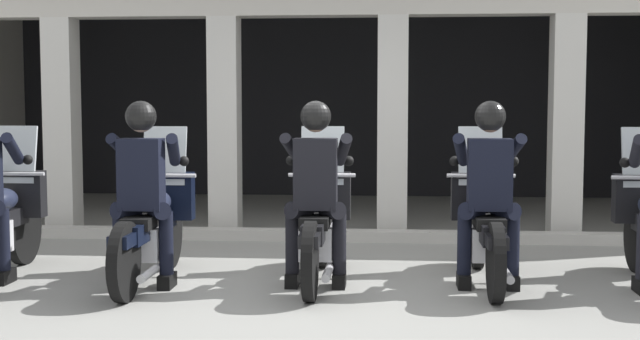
{
  "coord_description": "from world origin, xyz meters",
  "views": [
    {
      "loc": [
        0.62,
        -7.41,
        1.6
      ],
      "look_at": [
        0.0,
        0.22,
        0.96
      ],
      "focal_mm": 48.13,
      "sensor_mm": 36.0,
      "label": 1
    }
  ],
  "objects_px": {
    "police_officer_left": "(142,178)",
    "motorcycle_center": "(319,224)",
    "motorcycle_left": "(153,224)",
    "police_officer_center": "(316,177)",
    "police_officer_right": "(489,178)",
    "motorcycle_right": "(485,225)"
  },
  "relations": [
    {
      "from": "motorcycle_left",
      "to": "police_officer_right",
      "type": "xyz_separation_m",
      "value": [
        2.91,
        -0.08,
        0.44
      ]
    },
    {
      "from": "motorcycle_left",
      "to": "police_officer_center",
      "type": "height_order",
      "value": "police_officer_center"
    },
    {
      "from": "police_officer_center",
      "to": "motorcycle_left",
      "type": "bearing_deg",
      "value": 179.59
    },
    {
      "from": "police_officer_left",
      "to": "motorcycle_center",
      "type": "distance_m",
      "value": 1.58
    },
    {
      "from": "police_officer_right",
      "to": "motorcycle_center",
      "type": "bearing_deg",
      "value": 171.5
    },
    {
      "from": "motorcycle_right",
      "to": "police_officer_right",
      "type": "distance_m",
      "value": 0.52
    },
    {
      "from": "motorcycle_left",
      "to": "police_officer_left",
      "type": "bearing_deg",
      "value": -88.33
    },
    {
      "from": "police_officer_left",
      "to": "police_officer_right",
      "type": "bearing_deg",
      "value": 6.0
    },
    {
      "from": "motorcycle_left",
      "to": "police_officer_right",
      "type": "relative_size",
      "value": 1.29
    },
    {
      "from": "police_officer_left",
      "to": "police_officer_center",
      "type": "bearing_deg",
      "value": 7.72
    },
    {
      "from": "motorcycle_left",
      "to": "police_officer_right",
      "type": "height_order",
      "value": "police_officer_right"
    },
    {
      "from": "police_officer_left",
      "to": "motorcycle_center",
      "type": "xyz_separation_m",
      "value": [
        1.46,
        0.43,
        -0.44
      ]
    },
    {
      "from": "motorcycle_right",
      "to": "police_officer_right",
      "type": "bearing_deg",
      "value": -90.01
    },
    {
      "from": "police_officer_left",
      "to": "motorcycle_center",
      "type": "relative_size",
      "value": 0.78
    },
    {
      "from": "motorcycle_left",
      "to": "police_officer_left",
      "type": "xyz_separation_m",
      "value": [
        -0.0,
        -0.28,
        0.44
      ]
    },
    {
      "from": "motorcycle_left",
      "to": "motorcycle_center",
      "type": "xyz_separation_m",
      "value": [
        1.46,
        0.15,
        0.0
      ]
    },
    {
      "from": "police_officer_center",
      "to": "police_officer_right",
      "type": "bearing_deg",
      "value": 7.27
    },
    {
      "from": "police_officer_center",
      "to": "police_officer_right",
      "type": "height_order",
      "value": "same"
    },
    {
      "from": "police_officer_left",
      "to": "motorcycle_right",
      "type": "xyz_separation_m",
      "value": [
        2.91,
        0.49,
        -0.44
      ]
    },
    {
      "from": "motorcycle_left",
      "to": "motorcycle_right",
      "type": "height_order",
      "value": "same"
    },
    {
      "from": "motorcycle_center",
      "to": "police_officer_center",
      "type": "xyz_separation_m",
      "value": [
        -0.0,
        -0.28,
        0.44
      ]
    },
    {
      "from": "motorcycle_center",
      "to": "police_officer_center",
      "type": "relative_size",
      "value": 1.29
    }
  ]
}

